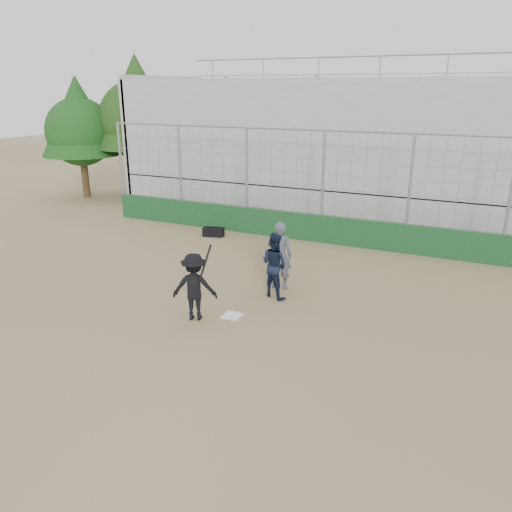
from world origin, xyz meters
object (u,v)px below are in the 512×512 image
at_px(equipment_bag, 213,232).
at_px(umpire, 279,259).
at_px(batter_at_plate, 194,287).
at_px(catcher_crouched, 274,276).

bearing_deg(equipment_bag, umpire, -41.16).
bearing_deg(umpire, equipment_bag, -50.76).
relative_size(batter_at_plate, umpire, 1.06).
distance_m(catcher_crouched, equipment_bag, 6.21).
bearing_deg(catcher_crouched, batter_at_plate, -120.34).
relative_size(batter_at_plate, equipment_bag, 2.17).
distance_m(umpire, equipment_bag, 5.70).
height_order(batter_at_plate, umpire, batter_at_plate).
xyz_separation_m(umpire, equipment_bag, (-4.26, 3.72, -0.70)).
bearing_deg(catcher_crouched, equipment_bag, 134.97).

